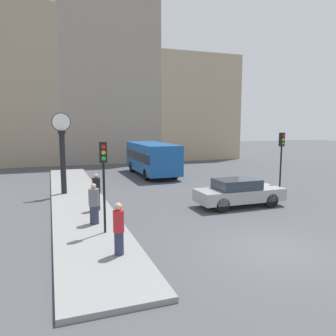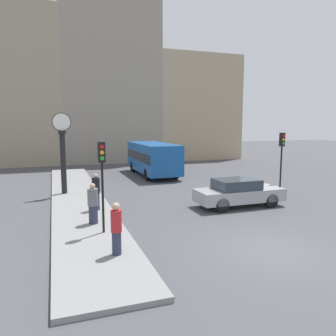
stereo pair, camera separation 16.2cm
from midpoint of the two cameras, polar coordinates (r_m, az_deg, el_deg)
The scene contains 11 objects.
ground_plane at distance 11.93m, azimuth 17.92°, elevation -13.45°, with size 120.00×120.00×0.00m, color #47474C.
sidewalk_corner at distance 19.09m, azimuth -15.18°, elevation -5.12°, with size 2.77×23.59×0.16m, color gray.
building_row at distance 37.48m, azimuth -10.17°, elevation 13.05°, with size 29.39×5.00×17.70m.
sedan_car at distance 17.23m, azimuth 12.44°, elevation -4.17°, with size 4.53×1.73×1.43m.
bus_distant at distance 26.96m, azimuth -2.49°, elevation 1.93°, with size 2.60×7.46×2.64m.
traffic_light_near at distance 12.27m, azimuth -11.05°, elevation 0.03°, with size 0.26×0.24×3.42m.
traffic_light_far at distance 19.41m, azimuth 19.41°, elevation 2.70°, with size 0.26×0.24×3.74m.
street_clock at distance 19.96m, azimuth -17.62°, elevation 2.46°, with size 1.06×0.41×4.70m.
pedestrian_red_top at distance 10.46m, azimuth -8.54°, elevation -10.40°, with size 0.34×0.34×1.66m.
pedestrian_grey_jacket at distance 13.78m, azimuth -12.60°, elevation -6.12°, with size 0.43×0.43×1.68m.
pedestrian_black_jacket at distance 15.86m, azimuth -12.14°, elevation -4.10°, with size 0.37×0.37×1.75m.
Camera 2 is at (-6.79, -8.82, 4.24)m, focal length 35.00 mm.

